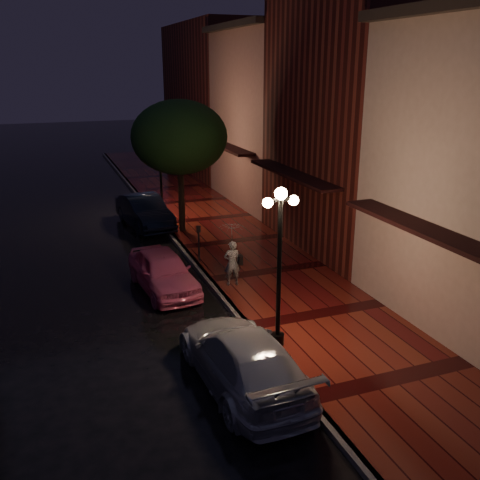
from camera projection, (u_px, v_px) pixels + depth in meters
name	position (u px, v px, depth m)	size (l,w,h in m)	color
ground	(210.00, 283.00, 18.78)	(120.00, 120.00, 0.00)	black
sidewalk	(268.00, 273.00, 19.51)	(4.50, 60.00, 0.15)	#440C0C
curb	(209.00, 281.00, 18.76)	(0.25, 60.00, 0.15)	#595451
storefront_mid	(360.00, 113.00, 21.17)	(5.00, 8.00, 11.00)	#511914
storefront_far	(277.00, 120.00, 28.60)	(5.00, 8.00, 9.00)	#8C5951
storefront_extra	(218.00, 100.00, 37.35)	(5.00, 12.00, 10.00)	#511914
streetlamp_near	(279.00, 259.00, 13.64)	(0.96, 0.36, 4.31)	black
streetlamp_far	(160.00, 166.00, 26.09)	(0.96, 0.36, 4.31)	black
street_tree	(180.00, 140.00, 22.99)	(4.16, 4.16, 5.80)	black
pink_car	(163.00, 271.00, 18.01)	(1.63, 4.04, 1.38)	#D95982
navy_car	(144.00, 211.00, 25.13)	(1.58, 4.52, 1.49)	black
silver_car	(243.00, 359.00, 12.59)	(2.01, 4.94, 1.43)	#ADAFB5
woman_with_umbrella	(232.00, 244.00, 17.86)	(0.91, 0.92, 2.18)	silver
parking_meter	(199.00, 240.00, 20.09)	(0.15, 0.13, 1.44)	black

